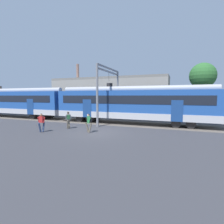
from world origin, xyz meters
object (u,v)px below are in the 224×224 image
Objects in this scene: pedestrian_red at (42,121)px; pedestrian_green at (89,121)px; commuter_train at (69,103)px; pedestrian_grey at (68,119)px.

pedestrian_green is at bearing 18.40° from pedestrian_red.
pedestrian_red and pedestrian_green have the same top height.
commuter_train reaches higher than pedestrian_grey.
commuter_train is 8.87m from pedestrian_green.
pedestrian_red is 2.58m from pedestrian_grey.
pedestrian_green is (4.01, 1.34, 0.00)m from pedestrian_red.
pedestrian_grey and pedestrian_green have the same top height.
pedestrian_green is at bearing -18.60° from pedestrian_grey.
pedestrian_green is (6.30, -6.11, -1.26)m from commuter_train.
pedestrian_red is at bearing -72.93° from commuter_train.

